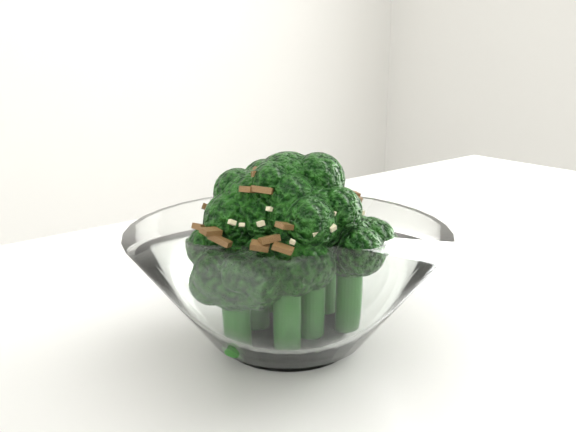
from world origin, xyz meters
TOP-DOWN VIEW (x-y plane):
  - table at (0.09, 0.14)m, footprint 1.21×0.81m
  - broccoli_dish at (-0.12, 0.15)m, footprint 0.24×0.24m

SIDE VIEW (x-z plane):
  - table at x=0.09m, z-range 0.31..1.06m
  - broccoli_dish at x=-0.12m, z-range 0.73..0.88m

